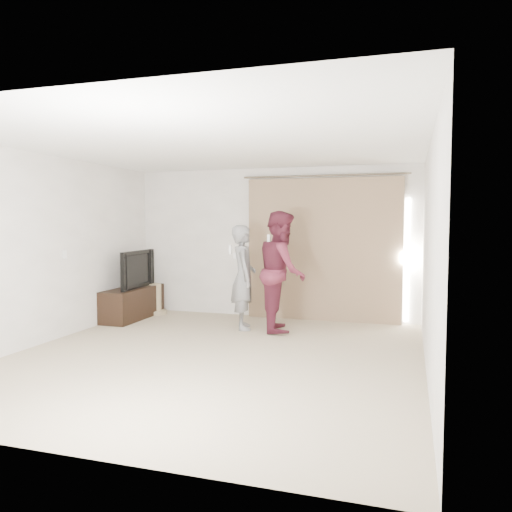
# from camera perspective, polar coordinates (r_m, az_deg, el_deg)

# --- Properties ---
(floor) EXTENTS (5.50, 5.50, 0.00)m
(floor) POSITION_cam_1_polar(r_m,az_deg,el_deg) (6.34, -4.82, -11.39)
(floor) COLOR tan
(floor) RESTS_ON ground
(wall_back) EXTENTS (5.00, 0.04, 2.60)m
(wall_back) POSITION_cam_1_polar(r_m,az_deg,el_deg) (8.73, 1.91, 1.50)
(wall_back) COLOR white
(wall_back) RESTS_ON ground
(wall_left) EXTENTS (0.04, 5.50, 2.60)m
(wall_left) POSITION_cam_1_polar(r_m,az_deg,el_deg) (7.43, -23.06, 0.74)
(wall_left) COLOR white
(wall_left) RESTS_ON ground
(ceiling) EXTENTS (5.00, 5.50, 0.01)m
(ceiling) POSITION_cam_1_polar(r_m,az_deg,el_deg) (6.18, -4.96, 12.54)
(ceiling) COLOR white
(ceiling) RESTS_ON wall_back
(curtain) EXTENTS (2.80, 0.11, 2.46)m
(curtain) POSITION_cam_1_polar(r_m,az_deg,el_deg) (8.47, 7.76, 0.74)
(curtain) COLOR #997C5D
(curtain) RESTS_ON ground
(tv_console) EXTENTS (0.48, 1.39, 0.53)m
(tv_console) POSITION_cam_1_polar(r_m,az_deg,el_deg) (8.91, -13.92, -5.24)
(tv_console) COLOR black
(tv_console) RESTS_ON ground
(tv) EXTENTS (0.21, 1.13, 0.64)m
(tv) POSITION_cam_1_polar(r_m,az_deg,el_deg) (8.84, -13.99, -1.47)
(tv) COLOR black
(tv) RESTS_ON tv_console
(scratching_post) EXTENTS (0.41, 0.41, 0.55)m
(scratching_post) POSITION_cam_1_polar(r_m,az_deg,el_deg) (9.26, -11.46, -5.14)
(scratching_post) COLOR tan
(scratching_post) RESTS_ON ground
(person_man) EXTENTS (0.59, 0.70, 1.62)m
(person_man) POSITION_cam_1_polar(r_m,az_deg,el_deg) (7.76, -1.44, -2.43)
(person_man) COLOR slate
(person_man) RESTS_ON ground
(person_woman) EXTENTS (0.91, 1.05, 1.84)m
(person_woman) POSITION_cam_1_polar(r_m,az_deg,el_deg) (7.64, 2.98, -1.72)
(person_woman) COLOR #5A1E2D
(person_woman) RESTS_ON ground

